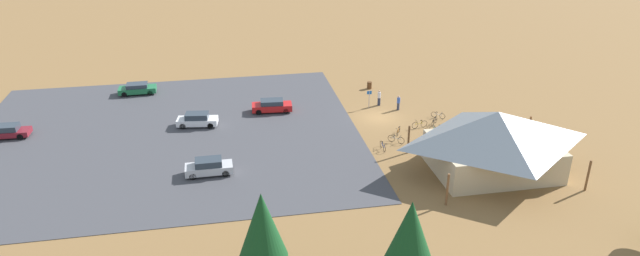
{
  "coord_description": "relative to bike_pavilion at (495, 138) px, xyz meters",
  "views": [
    {
      "loc": [
        17.17,
        55.65,
        24.63
      ],
      "look_at": [
        7.53,
        4.25,
        1.2
      ],
      "focal_mm": 31.63,
      "sensor_mm": 36.0,
      "label": 1
    }
  ],
  "objects": [
    {
      "name": "ground",
      "position": [
        6.59,
        -13.84,
        -3.24
      ],
      "size": [
        160.0,
        160.0,
        0.0
      ],
      "primitive_type": "plane",
      "color": "olive",
      "rests_on": "ground"
    },
    {
      "name": "parking_lot_asphalt",
      "position": [
        29.69,
        -13.22,
        -3.21
      ],
      "size": [
        39.73,
        34.63,
        0.05
      ],
      "primitive_type": "cube",
      "color": "#424247",
      "rests_on": "ground"
    },
    {
      "name": "bike_pavilion",
      "position": [
        0.0,
        0.0,
        0.0
      ],
      "size": [
        12.98,
        10.03,
        5.8
      ],
      "color": "#C6B28E",
      "rests_on": "ground"
    },
    {
      "name": "trash_bin",
      "position": [
        5.21,
        -23.1,
        -2.79
      ],
      "size": [
        0.6,
        0.6,
        0.9
      ],
      "primitive_type": "cylinder",
      "color": "brown",
      "rests_on": "ground"
    },
    {
      "name": "lot_sign",
      "position": [
        6.99,
        -16.79,
        -1.83
      ],
      "size": [
        0.56,
        0.08,
        2.2
      ],
      "color": "#99999E",
      "rests_on": "ground"
    },
    {
      "name": "pine_midwest",
      "position": [
        13.84,
        16.63,
        2.37
      ],
      "size": [
        3.79,
        3.79,
        8.3
      ],
      "color": "brown",
      "rests_on": "ground"
    },
    {
      "name": "pine_west",
      "position": [
        21.88,
        12.46,
        1.7
      ],
      "size": [
        3.1,
        3.1,
        7.26
      ],
      "color": "brown",
      "rests_on": "ground"
    },
    {
      "name": "bicycle_black_edge_north",
      "position": [
        1.29,
        -10.82,
        -2.85
      ],
      "size": [
        1.16,
        1.44,
        0.88
      ],
      "color": "black",
      "rests_on": "ground"
    },
    {
      "name": "bicycle_blue_trailside",
      "position": [
        8.5,
        -5.99,
        -2.87
      ],
      "size": [
        0.48,
        1.71,
        0.82
      ],
      "color": "black",
      "rests_on": "ground"
    },
    {
      "name": "bicycle_teal_near_porch",
      "position": [
        1.62,
        -9.02,
        -2.87
      ],
      "size": [
        1.72,
        0.54,
        0.79
      ],
      "color": "black",
      "rests_on": "ground"
    },
    {
      "name": "bicycle_orange_yard_center",
      "position": [
        5.84,
        -9.26,
        -2.9
      ],
      "size": [
        0.85,
        1.5,
        0.73
      ],
      "color": "black",
      "rests_on": "ground"
    },
    {
      "name": "bicycle_silver_mid_cluster",
      "position": [
        6.73,
        -7.22,
        -2.85
      ],
      "size": [
        1.41,
        1.15,
        0.84
      ],
      "color": "black",
      "rests_on": "ground"
    },
    {
      "name": "bicycle_yellow_by_bin",
      "position": [
        3.16,
        -10.3,
        -2.84
      ],
      "size": [
        1.83,
        0.48,
        0.93
      ],
      "color": "black",
      "rests_on": "ground"
    },
    {
      "name": "bicycle_red_yard_right",
      "position": [
        -0.09,
        -9.0,
        -2.86
      ],
      "size": [
        1.67,
        0.48,
        0.89
      ],
      "color": "black",
      "rests_on": "ground"
    },
    {
      "name": "bicycle_white_edge_south",
      "position": [
        0.2,
        -12.46,
        -2.89
      ],
      "size": [
        1.26,
        1.08,
        0.77
      ],
      "color": "black",
      "rests_on": "ground"
    },
    {
      "name": "car_silver_aisle_side",
      "position": [
        25.33,
        -3.94,
        -2.45
      ],
      "size": [
        4.23,
        1.75,
        1.5
      ],
      "color": "#BCBCC1",
      "rests_on": "parking_lot_asphalt"
    },
    {
      "name": "car_red_second_row",
      "position": [
        18.17,
        -17.67,
        -2.48
      ],
      "size": [
        4.64,
        2.13,
        1.42
      ],
      "color": "red",
      "rests_on": "parking_lot_asphalt"
    },
    {
      "name": "car_white_mid_lot",
      "position": [
        26.48,
        -15.09,
        -2.47
      ],
      "size": [
        4.48,
        2.28,
        1.48
      ],
      "color": "white",
      "rests_on": "parking_lot_asphalt"
    },
    {
      "name": "car_maroon_by_curb",
      "position": [
        45.81,
        -15.76,
        -2.52
      ],
      "size": [
        4.74,
        1.9,
        1.35
      ],
      "color": "maroon",
      "rests_on": "parking_lot_asphalt"
    },
    {
      "name": "car_green_back_corner",
      "position": [
        33.85,
        -26.47,
        -2.52
      ],
      "size": [
        4.48,
        1.94,
        1.33
      ],
      "color": "#1E6B3D",
      "rests_on": "parking_lot_asphalt"
    },
    {
      "name": "visitor_at_bikes",
      "position": [
        3.81,
        -15.63,
        -2.34
      ],
      "size": [
        0.37,
        0.4,
        1.72
      ],
      "color": "#2D3347",
      "rests_on": "ground"
    },
    {
      "name": "visitor_by_pavilion",
      "position": [
        5.61,
        -17.38,
        -2.26
      ],
      "size": [
        0.39,
        0.36,
        1.86
      ],
      "color": "#2D3347",
      "rests_on": "ground"
    }
  ]
}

